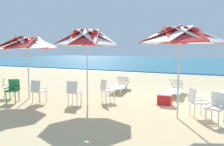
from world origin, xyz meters
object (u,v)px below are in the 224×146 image
object	(u,v)px
plastic_chair_1	(217,106)
cooler_box	(165,99)
plastic_chair_2	(74,91)
sun_lounger_2	(174,89)
beach_umbrella_1	(87,38)
plastic_chair_3	(106,89)
plastic_chair_4	(7,86)
sun_lounger_3	(119,85)
plastic_chair_0	(196,100)
plastic_chair_5	(38,90)
beach_umbrella_0	(180,36)
plastic_chair_6	(13,89)
beach_umbrella_2	(27,43)

from	to	relation	value
plastic_chair_1	cooler_box	distance (m)	2.45
plastic_chair_2	sun_lounger_2	world-z (taller)	plastic_chair_2
beach_umbrella_1	plastic_chair_3	size ratio (longest dim) A/B	3.27
plastic_chair_4	sun_lounger_3	distance (m)	5.00
plastic_chair_0	plastic_chair_5	distance (m)	5.65
plastic_chair_0	sun_lounger_3	world-z (taller)	plastic_chair_0
plastic_chair_4	beach_umbrella_0	bearing A→B (deg)	-0.22
plastic_chair_2	plastic_chair_0	bearing A→B (deg)	2.81
beach_umbrella_0	plastic_chair_4	size ratio (longest dim) A/B	3.17
beach_umbrella_0	plastic_chair_0	xyz separation A→B (m)	(0.46, 0.43, -1.91)
plastic_chair_1	sun_lounger_2	xyz separation A→B (m)	(-1.85, 3.59, -0.22)
beach_umbrella_0	plastic_chair_0	distance (m)	2.01
beach_umbrella_0	sun_lounger_3	xyz separation A→B (m)	(-3.42, 3.48, -2.12)
plastic_chair_4	sun_lounger_3	bearing A→B (deg)	43.72
plastic_chair_6	sun_lounger_2	distance (m)	6.68
beach_umbrella_2	sun_lounger_3	xyz separation A→B (m)	(2.66, 3.19, -1.98)
plastic_chair_3	beach_umbrella_2	size ratio (longest dim) A/B	0.33
beach_umbrella_1	sun_lounger_2	world-z (taller)	beach_umbrella_1
plastic_chair_2	plastic_chair_5	world-z (taller)	same
beach_umbrella_1	sun_lounger_3	distance (m)	3.64
plastic_chair_1	sun_lounger_3	world-z (taller)	plastic_chair_1
plastic_chair_6	plastic_chair_4	bearing A→B (deg)	151.54
plastic_chair_0	plastic_chair_2	xyz separation A→B (m)	(-4.27, -0.21, 0.00)
beach_umbrella_0	plastic_chair_6	world-z (taller)	beach_umbrella_0
beach_umbrella_1	plastic_chair_3	world-z (taller)	beach_umbrella_1
plastic_chair_0	plastic_chair_6	size ratio (longest dim) A/B	1.00
plastic_chair_3	plastic_chair_4	world-z (taller)	same
plastic_chair_4	plastic_chair_5	bearing A→B (deg)	-6.19
plastic_chair_0	beach_umbrella_1	world-z (taller)	beach_umbrella_1
plastic_chair_4	plastic_chair_1	bearing A→B (deg)	-0.61
plastic_chair_0	sun_lounger_2	size ratio (longest dim) A/B	0.39
plastic_chair_1	plastic_chair_2	world-z (taller)	same
plastic_chair_0	plastic_chair_2	world-z (taller)	same
plastic_chair_6	plastic_chair_2	bearing A→B (deg)	15.62
beach_umbrella_2	plastic_chair_2	bearing A→B (deg)	-1.66
plastic_chair_1	sun_lounger_2	size ratio (longest dim) A/B	0.39
beach_umbrella_0	plastic_chair_1	distance (m)	2.18
plastic_chair_5	plastic_chair_6	world-z (taller)	same
beach_umbrella_0	beach_umbrella_1	bearing A→B (deg)	171.23
beach_umbrella_1	plastic_chair_1	bearing A→B (deg)	-7.47
plastic_chair_6	cooler_box	world-z (taller)	plastic_chair_6
beach_umbrella_0	cooler_box	size ratio (longest dim) A/B	5.49
beach_umbrella_0	plastic_chair_1	size ratio (longest dim) A/B	3.17
beach_umbrella_0	beach_umbrella_2	distance (m)	6.08
plastic_chair_4	sun_lounger_2	world-z (taller)	plastic_chair_4
beach_umbrella_1	plastic_chair_0	bearing A→B (deg)	-1.36
beach_umbrella_0	beach_umbrella_2	size ratio (longest dim) A/B	1.06
beach_umbrella_0	beach_umbrella_1	distance (m)	3.45
beach_umbrella_0	beach_umbrella_2	xyz separation A→B (m)	(-6.07, 0.29, -0.15)
plastic_chair_3	plastic_chair_0	bearing A→B (deg)	-11.71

